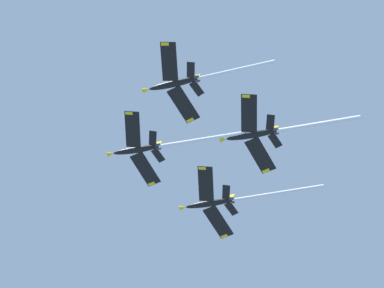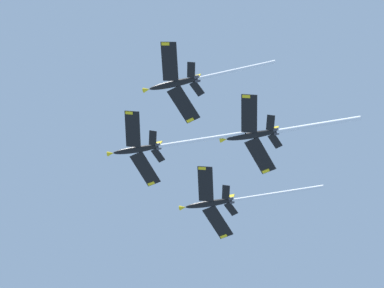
{
  "view_description": "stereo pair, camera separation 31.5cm",
  "coord_description": "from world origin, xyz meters",
  "px_view_note": "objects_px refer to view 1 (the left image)",
  "views": [
    {
      "loc": [
        -47.25,
        -14.97,
        1.6
      ],
      "look_at": [
        15.75,
        5.57,
        168.72
      ],
      "focal_mm": 72.36,
      "sensor_mm": 36.0,
      "label": 1
    },
    {
      "loc": [
        -47.34,
        -14.67,
        1.6
      ],
      "look_at": [
        15.75,
        5.57,
        168.72
      ],
      "focal_mm": 72.36,
      "sensor_mm": 36.0,
      "label": 2
    }
  ],
  "objects_px": {
    "jet_lead": "(154,147)",
    "jet_slot": "(270,132)",
    "jet_left_wing": "(185,81)",
    "jet_right_wing": "(222,201)"
  },
  "relations": [
    {
      "from": "jet_right_wing",
      "to": "jet_slot",
      "type": "relative_size",
      "value": 1.1
    },
    {
      "from": "jet_lead",
      "to": "jet_slot",
      "type": "relative_size",
      "value": 1.08
    },
    {
      "from": "jet_slot",
      "to": "jet_lead",
      "type": "bearing_deg",
      "value": 94.32
    },
    {
      "from": "jet_lead",
      "to": "jet_right_wing",
      "type": "distance_m",
      "value": 20.85
    },
    {
      "from": "jet_slot",
      "to": "jet_left_wing",
      "type": "bearing_deg",
      "value": 137.07
    },
    {
      "from": "jet_right_wing",
      "to": "jet_slot",
      "type": "height_order",
      "value": "jet_right_wing"
    },
    {
      "from": "jet_lead",
      "to": "jet_right_wing",
      "type": "relative_size",
      "value": 0.98
    },
    {
      "from": "jet_lead",
      "to": "jet_left_wing",
      "type": "xyz_separation_m",
      "value": [
        -14.0,
        -12.49,
        -3.01
      ]
    },
    {
      "from": "jet_left_wing",
      "to": "jet_slot",
      "type": "bearing_deg",
      "value": -42.93
    },
    {
      "from": "jet_right_wing",
      "to": "jet_slot",
      "type": "distance_m",
      "value": 21.81
    }
  ]
}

